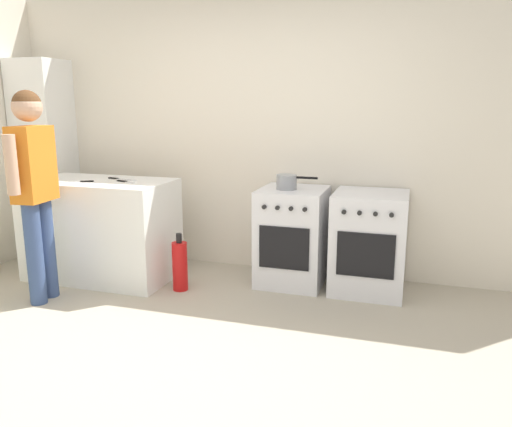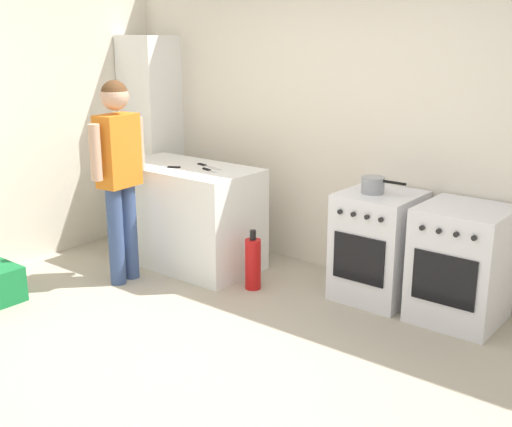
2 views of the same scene
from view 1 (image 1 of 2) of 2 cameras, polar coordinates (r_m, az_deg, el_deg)
The scene contains 12 objects.
ground_plane at distance 3.29m, azimuth -8.83°, elevation -16.15°, with size 8.00×8.00×0.00m, color #ADA38E.
back_wall at distance 4.72m, azimuth 1.24°, elevation 9.17°, with size 6.00×0.10×2.60m, color silver.
counter_unit at distance 4.76m, azimuth -17.27°, elevation -1.73°, with size 1.30×0.70×0.90m, color white.
oven_left at distance 4.42m, azimuth 4.19°, elevation -2.58°, with size 0.57×0.62×0.85m.
oven_right at distance 4.32m, azimuth 12.79°, elevation -3.21°, with size 0.60×0.62×0.85m.
pot at distance 4.29m, azimuth 3.55°, elevation 3.62°, with size 0.36×0.18×0.13m.
knife_paring at distance 4.51m, azimuth -14.81°, elevation 3.56°, with size 0.21×0.09×0.01m.
knife_bread at distance 4.62m, azimuth -20.06°, elevation 3.41°, with size 0.32×0.21×0.01m.
knife_carving at distance 4.66m, azimuth -15.17°, elevation 3.81°, with size 0.33×0.10×0.01m.
person at distance 4.25m, azimuth -24.05°, elevation 3.73°, with size 0.23×0.57×1.67m.
fire_extinguisher at distance 4.33m, azimuth -8.69°, elevation -5.90°, with size 0.13×0.13×0.50m.
larder_cabinet at distance 5.62m, azimuth -22.88°, elevation 5.66°, with size 0.48×0.44×2.00m, color white.
Camera 1 is at (1.32, -2.58, 1.57)m, focal length 35.00 mm.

